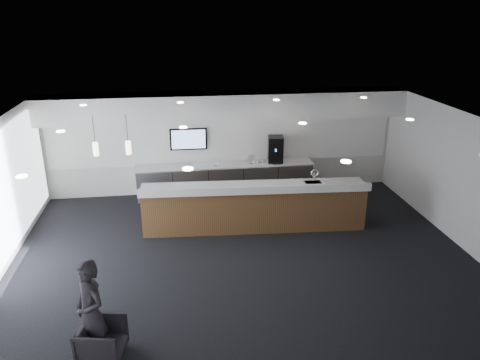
{
  "coord_description": "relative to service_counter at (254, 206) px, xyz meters",
  "views": [
    {
      "loc": [
        -1.35,
        -8.97,
        5.2
      ],
      "look_at": [
        0.11,
        1.3,
        1.32
      ],
      "focal_mm": 35.0,
      "sensor_mm": 36.0,
      "label": 1
    }
  ],
  "objects": [
    {
      "name": "cup_3",
      "position": [
        0.48,
        2.17,
        0.42
      ],
      "size": [
        0.12,
        0.12,
        0.09
      ],
      "primitive_type": "imported",
      "rotation": [
        0.0,
        0.0,
        1.94
      ],
      "color": "white",
      "rests_on": "back_credenza"
    },
    {
      "name": "pendant_right",
      "position": [
        -3.57,
        -0.59,
        1.68
      ],
      "size": [
        0.12,
        0.12,
        0.3
      ],
      "primitive_type": "cylinder",
      "color": "beige",
      "rests_on": "ceiling"
    },
    {
      "name": "pendant_left",
      "position": [
        -2.87,
        -0.59,
        1.68
      ],
      "size": [
        0.12,
        0.12,
        0.3
      ],
      "primitive_type": "cylinder",
      "color": "beige",
      "rests_on": "ceiling"
    },
    {
      "name": "back_credenza",
      "position": [
        -0.47,
        2.25,
        -0.1
      ],
      "size": [
        5.06,
        0.66,
        0.95
      ],
      "color": "#9EA2A7",
      "rests_on": "ground"
    },
    {
      "name": "armchair",
      "position": [
        -3.11,
        -4.18,
        -0.26
      ],
      "size": [
        0.8,
        0.79,
        0.62
      ],
      "primitive_type": "imported",
      "rotation": [
        0.0,
        0.0,
        1.37
      ],
      "color": "black",
      "rests_on": "ground"
    },
    {
      "name": "info_sign_left",
      "position": [
        -0.73,
        2.12,
        0.48
      ],
      "size": [
        0.15,
        0.06,
        0.2
      ],
      "primitive_type": "cube",
      "rotation": [
        0.0,
        0.0,
        -0.3
      ],
      "color": "silver",
      "rests_on": "back_credenza"
    },
    {
      "name": "ceiling_can_lights",
      "position": [
        -0.47,
        -1.39,
        2.4
      ],
      "size": [
        7.0,
        5.0,
        0.02
      ],
      "primitive_type": null,
      "color": "white",
      "rests_on": "ceiling"
    },
    {
      "name": "info_sign_right",
      "position": [
        0.28,
        2.18,
        0.5
      ],
      "size": [
        0.19,
        0.07,
        0.26
      ],
      "primitive_type": "cube",
      "rotation": [
        0.0,
        0.0,
        0.28
      ],
      "color": "silver",
      "rests_on": "back_credenza"
    },
    {
      "name": "cup_5",
      "position": [
        0.2,
        2.17,
        0.42
      ],
      "size": [
        0.1,
        0.1,
        0.09
      ],
      "primitive_type": "imported",
      "rotation": [
        0.0,
        0.0,
        3.23
      ],
      "color": "white",
      "rests_on": "back_credenza"
    },
    {
      "name": "cup_0",
      "position": [
        0.9,
        2.17,
        0.42
      ],
      "size": [
        0.09,
        0.09,
        0.09
      ],
      "primitive_type": "imported",
      "color": "white",
      "rests_on": "back_credenza"
    },
    {
      "name": "cup_2",
      "position": [
        0.62,
        2.17,
        0.42
      ],
      "size": [
        0.12,
        0.12,
        0.09
      ],
      "primitive_type": "imported",
      "rotation": [
        0.0,
        0.0,
        1.29
      ],
      "color": "white",
      "rests_on": "back_credenza"
    },
    {
      "name": "coffee_machine",
      "position": [
        1.0,
        2.27,
        0.75
      ],
      "size": [
        0.49,
        0.59,
        0.74
      ],
      "rotation": [
        0.0,
        0.0,
        -0.14
      ],
      "color": "black",
      "rests_on": "back_credenza"
    },
    {
      "name": "soffit_bulkhead",
      "position": [
        -0.47,
        2.16,
        2.08
      ],
      "size": [
        10.0,
        0.9,
        0.7
      ],
      "primitive_type": "cube",
      "color": "white",
      "rests_on": "back_wall"
    },
    {
      "name": "right_wall",
      "position": [
        4.53,
        -1.39,
        0.93
      ],
      "size": [
        0.02,
        8.0,
        3.0
      ],
      "primitive_type": "cube",
      "color": "silver",
      "rests_on": "ground"
    },
    {
      "name": "cup_1",
      "position": [
        0.76,
        2.17,
        0.42
      ],
      "size": [
        0.13,
        0.13,
        0.09
      ],
      "primitive_type": "imported",
      "rotation": [
        0.0,
        0.0,
        0.65
      ],
      "color": "white",
      "rests_on": "back_credenza"
    },
    {
      "name": "ceiling",
      "position": [
        -0.47,
        -1.39,
        2.43
      ],
      "size": [
        10.0,
        8.0,
        0.02
      ],
      "primitive_type": "cube",
      "color": "black",
      "rests_on": "back_wall"
    },
    {
      "name": "ground",
      "position": [
        -0.47,
        -1.39,
        -0.57
      ],
      "size": [
        10.0,
        10.0,
        0.0
      ],
      "primitive_type": "plane",
      "color": "black",
      "rests_on": "ground"
    },
    {
      "name": "service_counter",
      "position": [
        0.0,
        0.0,
        0.0
      ],
      "size": [
        5.52,
        1.22,
        1.49
      ],
      "rotation": [
        0.0,
        0.0,
        -0.06
      ],
      "color": "#50301A",
      "rests_on": "ground"
    },
    {
      "name": "lounge_guest",
      "position": [
        -3.23,
        -4.17,
        0.27
      ],
      "size": [
        0.71,
        0.73,
        1.69
      ],
      "primitive_type": "imported",
      "rotation": [
        0.0,
        0.0,
        -0.88
      ],
      "color": "black",
      "rests_on": "ground"
    },
    {
      "name": "back_wall",
      "position": [
        -0.47,
        2.61,
        0.93
      ],
      "size": [
        10.0,
        0.02,
        3.0
      ],
      "primitive_type": "cube",
      "color": "silver",
      "rests_on": "ground"
    },
    {
      "name": "cup_4",
      "position": [
        0.34,
        2.17,
        0.42
      ],
      "size": [
        0.13,
        0.13,
        0.09
      ],
      "primitive_type": "imported",
      "rotation": [
        0.0,
        0.0,
        2.58
      ],
      "color": "white",
      "rests_on": "back_credenza"
    },
    {
      "name": "wall_tv",
      "position": [
        -1.47,
        2.52,
        1.08
      ],
      "size": [
        1.05,
        0.08,
        0.62
      ],
      "color": "black",
      "rests_on": "back_wall"
    },
    {
      "name": "alcove_panel",
      "position": [
        -0.47,
        2.58,
        1.03
      ],
      "size": [
        9.8,
        0.06,
        1.4
      ],
      "primitive_type": "cube",
      "color": "white",
      "rests_on": "back_wall"
    }
  ]
}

